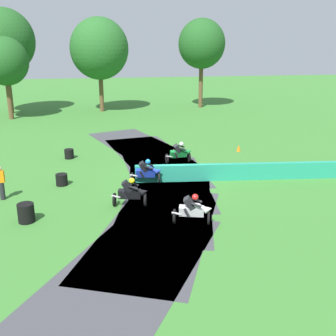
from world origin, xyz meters
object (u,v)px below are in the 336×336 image
object	(u,v)px
motorcycle_chase_black	(131,193)
tire_stack_near	(26,213)
tire_stack_mid_b	(69,154)
motorcycle_fourth_green	(180,153)
traffic_cone	(239,148)
tire_stack_mid_a	(62,180)
motorcycle_trailing_blue	(147,172)
motorcycle_lead_white	(193,210)
track_marshal	(1,183)

from	to	relation	value
motorcycle_chase_black	tire_stack_near	world-z (taller)	motorcycle_chase_black
motorcycle_chase_black	tire_stack_mid_b	bearing A→B (deg)	111.51
motorcycle_fourth_green	traffic_cone	size ratio (longest dim) A/B	3.83
motorcycle_fourth_green	tire_stack_mid_a	bearing A→B (deg)	-156.40
motorcycle_fourth_green	motorcycle_chase_black	bearing A→B (deg)	-118.30
motorcycle_trailing_blue	tire_stack_mid_a	bearing A→B (deg)	173.79
tire_stack_mid_a	tire_stack_mid_b	world-z (taller)	same
motorcycle_fourth_green	tire_stack_mid_b	xyz separation A→B (m)	(-6.71, 2.07, -0.34)
motorcycle_trailing_blue	motorcycle_fourth_green	xyz separation A→B (m)	(2.37, 3.42, -0.01)
tire_stack_mid_a	motorcycle_trailing_blue	bearing A→B (deg)	-6.21
motorcycle_lead_white	motorcycle_fourth_green	bearing A→B (deg)	83.06
motorcycle_lead_white	tire_stack_mid_a	world-z (taller)	motorcycle_lead_white
motorcycle_trailing_blue	traffic_cone	world-z (taller)	motorcycle_trailing_blue
motorcycle_lead_white	motorcycle_trailing_blue	size ratio (longest dim) A/B	1.00
motorcycle_chase_black	tire_stack_mid_b	xyz separation A→B (m)	(-3.30, 8.39, -0.36)
motorcycle_lead_white	motorcycle_chase_black	size ratio (longest dim) A/B	1.00
motorcycle_trailing_blue	track_marshal	bearing A→B (deg)	-171.02
traffic_cone	motorcycle_lead_white	bearing A→B (deg)	-117.14
motorcycle_chase_black	motorcycle_fourth_green	distance (m)	7.18
tire_stack_near	tire_stack_mid_a	bearing A→B (deg)	76.21
motorcycle_chase_black	motorcycle_trailing_blue	bearing A→B (deg)	70.39
motorcycle_trailing_blue	tire_stack_mid_b	distance (m)	7.01
motorcycle_lead_white	tire_stack_near	distance (m)	6.89
tire_stack_near	traffic_cone	distance (m)	15.39
motorcycle_fourth_green	motorcycle_lead_white	bearing A→B (deg)	-96.94
tire_stack_mid_a	motorcycle_lead_white	bearing A→B (deg)	-44.88
motorcycle_lead_white	tire_stack_mid_a	size ratio (longest dim) A/B	2.83
tire_stack_mid_b	track_marshal	distance (m)	7.11
motorcycle_lead_white	tire_stack_mid_a	distance (m)	8.05
tire_stack_mid_b	tire_stack_near	bearing A→B (deg)	-96.73
motorcycle_chase_black	tire_stack_mid_a	size ratio (longest dim) A/B	2.84
motorcycle_chase_black	motorcycle_lead_white	bearing A→B (deg)	-44.39
motorcycle_trailing_blue	motorcycle_fourth_green	world-z (taller)	motorcycle_trailing_blue
motorcycle_lead_white	motorcycle_trailing_blue	distance (m)	5.36
tire_stack_mid_a	track_marshal	world-z (taller)	track_marshal
motorcycle_lead_white	track_marshal	distance (m)	9.24
motorcycle_trailing_blue	tire_stack_near	bearing A→B (deg)	-144.63
motorcycle_fourth_green	track_marshal	xyz separation A→B (m)	(-9.33, -4.52, 0.17)
motorcycle_fourth_green	tire_stack_near	world-z (taller)	motorcycle_fourth_green
motorcycle_fourth_green	tire_stack_mid_a	distance (m)	7.37
motorcycle_trailing_blue	motorcycle_fourth_green	bearing A→B (deg)	55.30
motorcycle_trailing_blue	traffic_cone	distance (m)	8.74
motorcycle_lead_white	tire_stack_near	bearing A→B (deg)	168.82
motorcycle_trailing_blue	tire_stack_mid_b	xyz separation A→B (m)	(-4.34, 5.49, -0.35)
tire_stack_mid_b	traffic_cone	size ratio (longest dim) A/B	1.36
motorcycle_trailing_blue	motorcycle_fourth_green	distance (m)	4.16
track_marshal	traffic_cone	bearing A→B (deg)	25.56
tire_stack_near	motorcycle_chase_black	bearing A→B (deg)	12.36
motorcycle_chase_black	tire_stack_mid_b	world-z (taller)	motorcycle_chase_black
tire_stack_mid_b	traffic_cone	xyz separation A→B (m)	(11.13, -0.01, -0.08)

